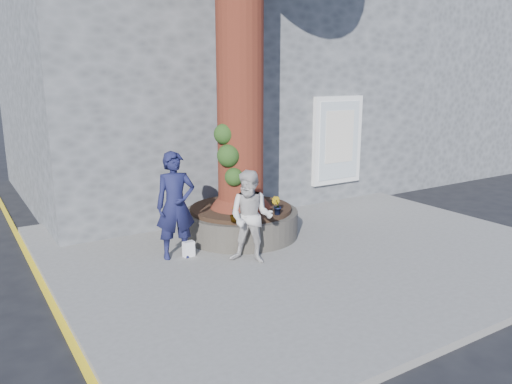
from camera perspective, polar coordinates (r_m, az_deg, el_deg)
ground at (r=8.28m, az=0.56°, el=-10.32°), size 120.00×120.00×0.00m
pavement at (r=9.83m, az=4.81°, el=-6.12°), size 9.00×8.00×0.12m
yellow_line at (r=8.17m, az=-22.31°, el=-11.72°), size 0.10×30.00×0.01m
stone_shop at (r=15.11m, az=-6.32°, el=12.59°), size 10.30×8.30×6.30m
neighbour_shop at (r=19.95m, az=15.29°, el=11.90°), size 6.00×8.00×6.00m
planter at (r=10.14m, az=-1.73°, el=-3.37°), size 2.30×2.30×0.60m
man at (r=8.86m, az=-9.18°, el=-1.54°), size 0.78×0.59×1.91m
woman at (r=8.57m, az=-0.57°, el=-2.89°), size 0.99×1.00×1.62m
shopping_bag at (r=9.10m, az=-7.70°, el=-6.47°), size 0.21×0.13×0.28m
plant_a at (r=10.84m, az=-2.95°, el=0.37°), size 0.23×0.20×0.36m
plant_b at (r=9.47m, az=2.36°, el=-1.57°), size 0.25×0.25×0.34m
plant_c at (r=9.00m, az=-2.49°, el=-2.51°), size 0.24×0.24×0.30m
plant_d at (r=10.97m, az=-1.85°, el=0.38°), size 0.30×0.32×0.30m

